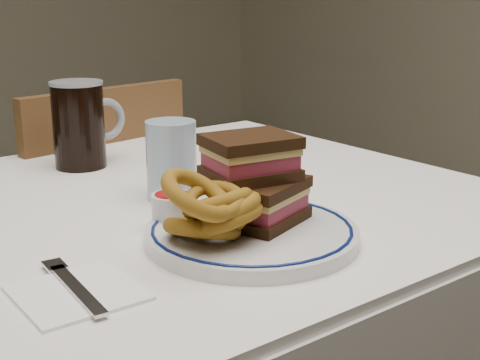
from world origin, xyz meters
TOP-DOWN VIEW (x-y plane):
  - dining_table at (0.00, 0.00)m, footprint 1.27×0.87m
  - chair_far at (0.23, 0.53)m, footprint 0.45×0.45m
  - main_plate at (0.13, -0.22)m, footprint 0.27×0.27m
  - reuben_sandwich at (0.15, -0.20)m, footprint 0.14×0.13m
  - onion_rings_main at (0.06, -0.23)m, footprint 0.15×0.12m
  - ketchup_ramekin at (0.07, -0.12)m, footprint 0.06×0.06m
  - beer_mug at (0.12, 0.27)m, footprint 0.14×0.09m
  - water_glass at (0.14, 0.00)m, footprint 0.08×0.08m
  - napkin_fork at (-0.12, -0.22)m, footprint 0.13×0.16m

SIDE VIEW (x-z plane):
  - chair_far at x=0.23m, z-range 0.04..0.90m
  - dining_table at x=0.00m, z-range 0.27..1.02m
  - napkin_fork at x=-0.12m, z-range 0.75..0.76m
  - main_plate at x=0.13m, z-range 0.75..0.77m
  - ketchup_ramekin at x=0.07m, z-range 0.77..0.80m
  - onion_rings_main at x=0.06m, z-range 0.74..0.87m
  - water_glass at x=0.14m, z-range 0.75..0.87m
  - reuben_sandwich at x=0.15m, z-range 0.77..0.88m
  - beer_mug at x=0.12m, z-range 0.75..0.91m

